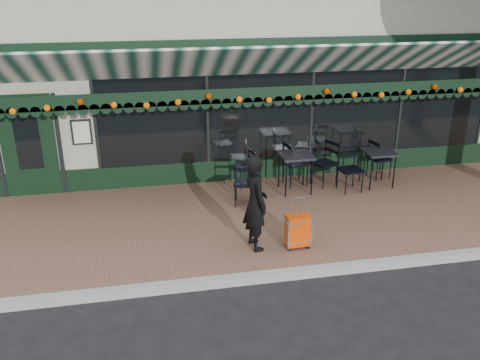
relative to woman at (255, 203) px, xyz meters
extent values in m
plane|color=black|center=(0.63, -0.79, -0.99)|extent=(80.00, 80.00, 0.00)
cube|color=brown|center=(0.63, 1.21, -0.92)|extent=(18.00, 4.00, 0.15)
cube|color=#9E9E99|center=(0.63, -0.87, -0.92)|extent=(18.00, 0.16, 0.15)
cube|color=#A19E8B|center=(0.63, 7.21, 1.26)|extent=(12.00, 8.00, 4.50)
cube|color=black|center=(1.83, 3.19, 0.66)|extent=(9.20, 0.04, 2.00)
cube|color=black|center=(-4.17, 3.19, 0.26)|extent=(1.10, 0.07, 2.20)
cube|color=silver|center=(-3.07, 3.15, 0.51)|extent=(0.42, 0.04, 0.55)
cube|color=black|center=(0.63, 1.73, 1.47)|extent=(12.00, 0.03, 0.28)
cylinder|color=orange|center=(0.63, 1.67, 1.45)|extent=(11.60, 0.12, 0.12)
imported|color=black|center=(0.00, 0.00, 0.00)|extent=(0.50, 0.67, 1.69)
cube|color=#E23F07|center=(0.72, -0.17, -0.51)|extent=(0.42, 0.25, 0.55)
cube|color=black|center=(0.72, -0.17, -0.82)|extent=(0.42, 0.25, 0.06)
cube|color=silver|center=(0.72, -0.17, -0.06)|extent=(0.19, 0.04, 0.34)
cube|color=black|center=(3.32, 2.25, -0.05)|extent=(0.66, 0.66, 0.04)
cylinder|color=black|center=(3.05, 1.97, -0.46)|extent=(0.03, 0.03, 0.77)
cylinder|color=black|center=(3.60, 1.97, -0.46)|extent=(0.03, 0.03, 0.77)
cylinder|color=black|center=(3.05, 2.52, -0.46)|extent=(0.03, 0.03, 0.77)
cylinder|color=black|center=(3.60, 2.52, -0.46)|extent=(0.03, 0.03, 0.77)
cube|color=black|center=(1.41, 2.27, -0.02)|extent=(0.69, 0.69, 0.05)
cylinder|color=black|center=(1.12, 1.99, -0.44)|extent=(0.03, 0.03, 0.80)
cylinder|color=black|center=(1.70, 1.99, -0.44)|extent=(0.03, 0.03, 0.80)
cylinder|color=black|center=(1.12, 2.56, -0.44)|extent=(0.03, 0.03, 0.80)
cylinder|color=black|center=(1.70, 2.56, -0.44)|extent=(0.03, 0.03, 0.80)
camera|label=1|loc=(-1.77, -7.66, 3.56)|focal=38.00mm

